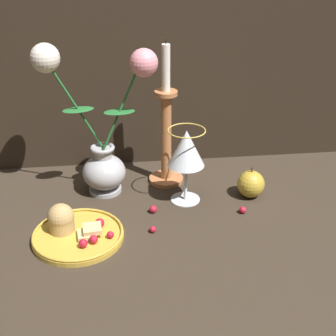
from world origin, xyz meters
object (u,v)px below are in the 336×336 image
plate_with_pastries (74,230)px  vase (100,139)px  candlestick (166,136)px  wine_glass (186,151)px  apple_beside_vase (251,184)px

plate_with_pastries → vase: bearing=71.8°
candlestick → vase: bearing=-167.2°
plate_with_pastries → wine_glass: 0.30m
wine_glass → candlestick: size_ratio=0.50×
plate_with_pastries → wine_glass: wine_glass is taller
vase → plate_with_pastries: 0.23m
wine_glass → apple_beside_vase: size_ratio=2.31×
vase → plate_with_pastries: bearing=-108.2°
plate_with_pastries → apple_beside_vase: 0.42m
candlestick → apple_beside_vase: size_ratio=4.58×
wine_glass → candlestick: 0.10m
vase → apple_beside_vase: vase is taller
vase → wine_glass: bearing=-17.8°
plate_with_pastries → apple_beside_vase: bearing=16.5°
plate_with_pastries → candlestick: 0.32m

